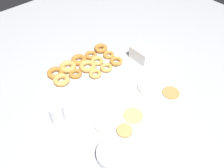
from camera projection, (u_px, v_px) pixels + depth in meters
ground_plane at (126, 99)px, 1.43m from camera, size 3.00×3.00×0.00m
pancake_0 at (146, 87)px, 1.49m from camera, size 0.11×0.11×0.01m
pancake_1 at (133, 115)px, 1.34m from camera, size 0.11×0.11×0.01m
pancake_2 at (105, 125)px, 1.29m from camera, size 0.11×0.11×0.02m
pancake_3 at (171, 92)px, 1.46m from camera, size 0.11×0.11×0.01m
pancake_4 at (124, 131)px, 1.27m from camera, size 0.09×0.09×0.01m
donut_tray at (84, 66)px, 1.61m from camera, size 0.51×0.29×0.04m
batter_bowl at (112, 155)px, 1.15m from camera, size 0.16×0.16×0.06m
container_stack at (142, 53)px, 1.66m from camera, size 0.12×0.15×0.09m
paper_cup at (57, 113)px, 1.29m from camera, size 0.08×0.08×0.11m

